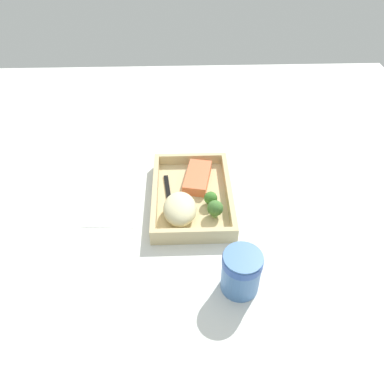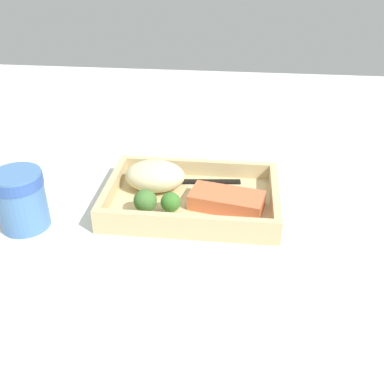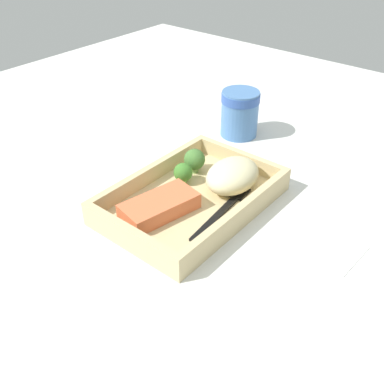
% 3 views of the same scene
% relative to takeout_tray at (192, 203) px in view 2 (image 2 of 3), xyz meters
% --- Properties ---
extents(ground_plane, '(1.60, 1.60, 0.02)m').
position_rel_takeout_tray_xyz_m(ground_plane, '(0.00, 0.00, -0.02)').
color(ground_plane, silver).
extents(takeout_tray, '(0.28, 0.19, 0.01)m').
position_rel_takeout_tray_xyz_m(takeout_tray, '(0.00, 0.00, 0.00)').
color(takeout_tray, '#CCB683').
rests_on(takeout_tray, ground_plane).
extents(tray_rim, '(0.28, 0.19, 0.03)m').
position_rel_takeout_tray_xyz_m(tray_rim, '(0.00, 0.00, 0.02)').
color(tray_rim, '#CCB683').
rests_on(tray_rim, takeout_tray).
extents(salmon_fillet, '(0.13, 0.08, 0.03)m').
position_rel_takeout_tray_xyz_m(salmon_fillet, '(-0.06, 0.02, 0.02)').
color(salmon_fillet, '#E16C41').
rests_on(salmon_fillet, takeout_tray).
extents(mashed_potatoes, '(0.10, 0.08, 0.05)m').
position_rel_takeout_tray_xyz_m(mashed_potatoes, '(0.07, -0.03, 0.03)').
color(mashed_potatoes, beige).
rests_on(mashed_potatoes, takeout_tray).
extents(broccoli_floret_1, '(0.04, 0.04, 0.04)m').
position_rel_takeout_tray_xyz_m(broccoli_floret_1, '(0.07, 0.05, 0.03)').
color(broccoli_floret_1, '#7EAA5E').
rests_on(broccoli_floret_1, takeout_tray).
extents(broccoli_floret_2, '(0.03, 0.03, 0.04)m').
position_rel_takeout_tray_xyz_m(broccoli_floret_2, '(0.03, 0.04, 0.03)').
color(broccoli_floret_2, '#85AD5F').
rests_on(broccoli_floret_2, takeout_tray).
extents(fork, '(0.16, 0.03, 0.00)m').
position_rel_takeout_tray_xyz_m(fork, '(0.01, -0.06, 0.01)').
color(fork, black).
rests_on(fork, takeout_tray).
extents(paper_cup, '(0.08, 0.08, 0.09)m').
position_rel_takeout_tray_xyz_m(paper_cup, '(0.25, 0.08, 0.05)').
color(paper_cup, '#4976B1').
rests_on(paper_cup, ground_plane).
extents(receipt_slip, '(0.09, 0.13, 0.00)m').
position_rel_takeout_tray_xyz_m(receipt_slip, '(0.05, -0.19, -0.00)').
color(receipt_slip, white).
rests_on(receipt_slip, ground_plane).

